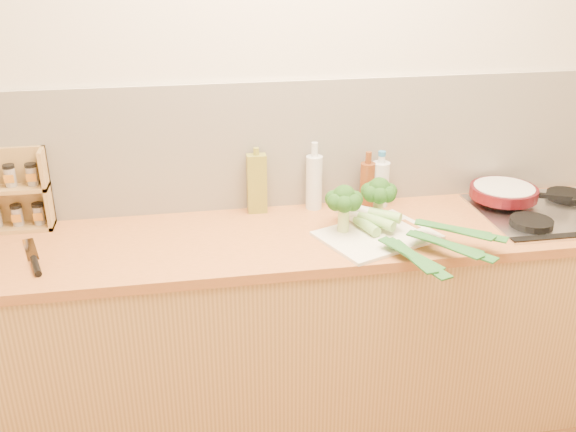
% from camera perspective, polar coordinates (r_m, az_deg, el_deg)
% --- Properties ---
extents(room_shell, '(3.50, 3.50, 3.50)m').
position_cam_1_polar(room_shell, '(2.71, 0.95, 6.36)').
color(room_shell, beige).
rests_on(room_shell, ground).
extents(counter, '(3.20, 0.62, 0.90)m').
position_cam_1_polar(counter, '(2.76, 1.99, -9.88)').
color(counter, tan).
rests_on(counter, ground).
extents(gas_hob, '(0.58, 0.50, 0.04)m').
position_cam_1_polar(gas_hob, '(2.90, 22.26, 0.39)').
color(gas_hob, silver).
rests_on(gas_hob, counter).
extents(chopping_board, '(0.51, 0.45, 0.01)m').
position_cam_1_polar(chopping_board, '(2.52, 7.92, -1.73)').
color(chopping_board, white).
rests_on(chopping_board, counter).
extents(broccoli_left, '(0.15, 0.15, 0.19)m').
position_cam_1_polar(broccoli_left, '(2.47, 5.00, 1.41)').
color(broccoli_left, '#B5CC77').
rests_on(broccoli_left, chopping_board).
extents(broccoli_right, '(0.15, 0.15, 0.18)m').
position_cam_1_polar(broccoli_right, '(2.58, 8.10, 2.13)').
color(broccoli_right, '#B5CC77').
rests_on(broccoli_right, chopping_board).
extents(leek_front, '(0.24, 0.64, 0.04)m').
position_cam_1_polar(leek_front, '(2.46, 8.05, -1.54)').
color(leek_front, white).
rests_on(leek_front, chopping_board).
extents(leek_mid, '(0.46, 0.58, 0.04)m').
position_cam_1_polar(leek_mid, '(2.49, 9.21, -0.90)').
color(leek_mid, white).
rests_on(leek_mid, chopping_board).
extents(leek_back, '(0.52, 0.43, 0.04)m').
position_cam_1_polar(leek_back, '(2.51, 10.40, -0.30)').
color(leek_back, white).
rests_on(leek_back, chopping_board).
extents(chefs_knife, '(0.13, 0.33, 0.02)m').
position_cam_1_polar(chefs_knife, '(2.46, -21.60, -3.81)').
color(chefs_knife, silver).
rests_on(chefs_knife, counter).
extents(skillet, '(0.40, 0.29, 0.05)m').
position_cam_1_polar(skillet, '(2.91, 18.68, 2.05)').
color(skillet, '#4A0C11').
rests_on(skillet, gas_hob).
extents(spice_rack, '(0.27, 0.11, 0.33)m').
position_cam_1_polar(spice_rack, '(2.74, -23.14, 1.77)').
color(spice_rack, tan).
rests_on(spice_rack, counter).
extents(oil_tin, '(0.08, 0.05, 0.28)m').
position_cam_1_polar(oil_tin, '(2.68, -2.79, 2.93)').
color(oil_tin, olive).
rests_on(oil_tin, counter).
extents(glass_bottle, '(0.07, 0.07, 0.29)m').
position_cam_1_polar(glass_bottle, '(2.72, 2.33, 3.12)').
color(glass_bottle, silver).
rests_on(glass_bottle, counter).
extents(amber_bottle, '(0.06, 0.06, 0.24)m').
position_cam_1_polar(amber_bottle, '(2.76, 7.05, 2.86)').
color(amber_bottle, brown).
rests_on(amber_bottle, counter).
extents(water_bottle, '(0.08, 0.08, 0.22)m').
position_cam_1_polar(water_bottle, '(2.78, 8.19, 2.74)').
color(water_bottle, silver).
rests_on(water_bottle, counter).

